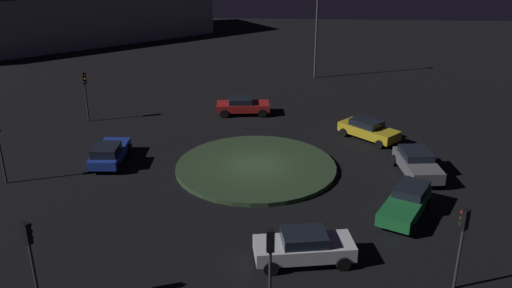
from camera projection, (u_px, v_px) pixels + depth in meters
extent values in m
plane|color=black|center=(256.00, 169.00, 34.11)|extent=(116.11, 116.11, 0.00)
cylinder|color=#2D4228|center=(256.00, 167.00, 34.06)|extent=(10.15, 10.15, 0.26)
cube|color=#1E38A5|center=(110.00, 153.00, 34.87)|extent=(2.04, 4.37, 0.58)
cube|color=black|center=(106.00, 150.00, 33.95)|extent=(1.68, 2.01, 0.55)
cylinder|color=black|center=(103.00, 148.00, 36.40)|extent=(0.26, 0.64, 0.63)
cylinder|color=black|center=(129.00, 148.00, 36.40)|extent=(0.26, 0.64, 0.63)
cylinder|color=black|center=(90.00, 167.00, 33.56)|extent=(0.26, 0.64, 0.63)
cylinder|color=black|center=(119.00, 167.00, 33.55)|extent=(0.26, 0.64, 0.63)
cube|color=slate|center=(417.00, 165.00, 32.93)|extent=(2.36, 4.51, 0.71)
cube|color=black|center=(416.00, 153.00, 33.15)|extent=(1.89, 2.29, 0.43)
cylinder|color=black|center=(441.00, 181.00, 31.66)|extent=(0.30, 0.73, 0.71)
cylinder|color=black|center=(409.00, 182.00, 31.58)|extent=(0.30, 0.73, 0.71)
cylinder|color=black|center=(424.00, 160.00, 34.54)|extent=(0.30, 0.73, 0.71)
cylinder|color=black|center=(394.00, 160.00, 34.46)|extent=(0.30, 0.73, 0.71)
cube|color=#1E7238|center=(405.00, 206.00, 28.28)|extent=(3.53, 4.68, 0.67)
cube|color=black|center=(411.00, 189.00, 28.93)|extent=(2.36, 2.64, 0.41)
cylinder|color=black|center=(412.00, 230.00, 26.75)|extent=(0.47, 0.65, 0.61)
cylinder|color=black|center=(378.00, 221.00, 27.57)|extent=(0.47, 0.65, 0.61)
cylinder|color=black|center=(428.00, 203.00, 29.25)|extent=(0.47, 0.65, 0.61)
cylinder|color=black|center=(397.00, 196.00, 30.07)|extent=(0.47, 0.65, 0.61)
cube|color=white|center=(304.00, 248.00, 24.53)|extent=(4.77, 2.53, 0.69)
cube|color=black|center=(304.00, 237.00, 24.31)|extent=(2.25, 1.89, 0.50)
cylinder|color=black|center=(271.00, 268.00, 23.68)|extent=(0.70, 0.33, 0.68)
cylinder|color=black|center=(266.00, 246.00, 25.32)|extent=(0.70, 0.33, 0.68)
cylinder|color=black|center=(343.00, 264.00, 24.00)|extent=(0.70, 0.33, 0.68)
cylinder|color=black|center=(334.00, 242.00, 25.64)|extent=(0.70, 0.33, 0.68)
cube|color=red|center=(243.00, 107.00, 43.62)|extent=(4.40, 2.20, 0.60)
cube|color=black|center=(240.00, 101.00, 43.42)|extent=(1.99, 1.75, 0.43)
cylinder|color=black|center=(261.00, 106.00, 44.61)|extent=(0.73, 0.29, 0.71)
cylinder|color=black|center=(262.00, 113.00, 42.97)|extent=(0.73, 0.29, 0.71)
cylinder|color=black|center=(224.00, 107.00, 44.51)|extent=(0.73, 0.29, 0.71)
cylinder|color=black|center=(224.00, 114.00, 42.86)|extent=(0.73, 0.29, 0.71)
cube|color=gold|center=(369.00, 131.00, 38.56)|extent=(4.33, 4.24, 0.65)
cube|color=black|center=(367.00, 123.00, 38.51)|extent=(2.57, 2.55, 0.45)
cylinder|color=black|center=(394.00, 138.00, 38.17)|extent=(0.59, 0.58, 0.61)
cylinder|color=black|center=(379.00, 144.00, 37.09)|extent=(0.59, 0.58, 0.61)
cylinder|color=black|center=(358.00, 127.00, 40.29)|extent=(0.59, 0.58, 0.61)
cylinder|color=black|center=(344.00, 132.00, 39.21)|extent=(0.59, 0.58, 0.61)
cylinder|color=#2D2D2D|center=(2.00, 159.00, 31.64)|extent=(0.12, 0.12, 3.16)
cylinder|color=#2D2D2D|center=(458.00, 259.00, 22.40)|extent=(0.12, 0.12, 2.90)
cube|color=black|center=(465.00, 220.00, 21.67)|extent=(0.37, 0.36, 0.90)
sphere|color=red|center=(463.00, 212.00, 21.68)|extent=(0.20, 0.20, 0.20)
sphere|color=#4C380F|center=(462.00, 218.00, 21.78)|extent=(0.20, 0.20, 0.20)
sphere|color=#0F3819|center=(461.00, 224.00, 21.89)|extent=(0.20, 0.20, 0.20)
cylinder|color=#2D2D2D|center=(87.00, 103.00, 41.74)|extent=(0.12, 0.12, 3.02)
cube|color=black|center=(84.00, 78.00, 40.99)|extent=(0.34, 0.37, 0.90)
sphere|color=#3F0C0C|center=(85.00, 75.00, 40.82)|extent=(0.20, 0.20, 0.20)
sphere|color=yellow|center=(85.00, 79.00, 40.92)|extent=(0.20, 0.20, 0.20)
sphere|color=#0F3819|center=(85.00, 82.00, 41.02)|extent=(0.20, 0.20, 0.20)
cylinder|color=#2D2D2D|center=(270.00, 287.00, 20.45)|extent=(0.12, 0.12, 3.22)
cube|color=black|center=(270.00, 241.00, 19.66)|extent=(0.32, 0.25, 0.90)
sphere|color=red|center=(270.00, 232.00, 19.69)|extent=(0.20, 0.20, 0.20)
sphere|color=#4C380F|center=(270.00, 239.00, 19.80)|extent=(0.20, 0.20, 0.20)
sphere|color=#0F3819|center=(270.00, 245.00, 19.90)|extent=(0.20, 0.20, 0.20)
cylinder|color=#2D2D2D|center=(35.00, 278.00, 21.04)|extent=(0.12, 0.12, 3.15)
cube|color=black|center=(27.00, 233.00, 20.27)|extent=(0.37, 0.34, 0.90)
sphere|color=#3F0C0C|center=(29.00, 225.00, 20.28)|extent=(0.20, 0.20, 0.20)
sphere|color=#4C380F|center=(30.00, 232.00, 20.39)|extent=(0.20, 0.20, 0.20)
sphere|color=#1EE53F|center=(31.00, 238.00, 20.49)|extent=(0.20, 0.20, 0.20)
cylinder|color=#4C4C51|center=(316.00, 31.00, 52.43)|extent=(0.18, 0.18, 9.35)
cube|color=#8C939E|center=(70.00, 17.00, 69.42)|extent=(35.10, 31.79, 6.46)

